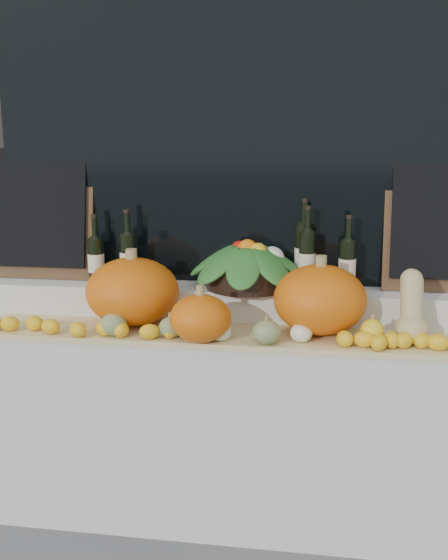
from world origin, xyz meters
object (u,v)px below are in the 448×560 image
Objects in this scene: pumpkin_right at (320,299)px; butternut_squash at (412,310)px; pumpkin_left at (133,291)px; wine_bottle_tall at (304,254)px; produce_bowl at (247,264)px.

pumpkin_right is 0.37m from butternut_squash.
wine_bottle_tall reaches higher than pumpkin_left.
butternut_squash is 0.74m from produce_bowl.
pumpkin_right is 0.39m from produce_bowl.
pumpkin_left reaches higher than pumpkin_right.
wine_bottle_tall is (-0.08, 0.29, 0.14)m from pumpkin_right.
pumpkin_left is at bearing 176.73° from butternut_squash.
produce_bowl is at bearing 21.31° from pumpkin_left.
pumpkin_right is 0.33m from wine_bottle_tall.
produce_bowl reaches higher than pumpkin_right.
butternut_squash is 0.71× the size of wine_bottle_tall.
pumpkin_left is at bearing -159.15° from wine_bottle_tall.
butternut_squash is (1.17, -0.07, -0.02)m from pumpkin_left.
wine_bottle_tall is at bearing 141.94° from butternut_squash.
produce_bowl is 1.42× the size of wine_bottle_tall.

